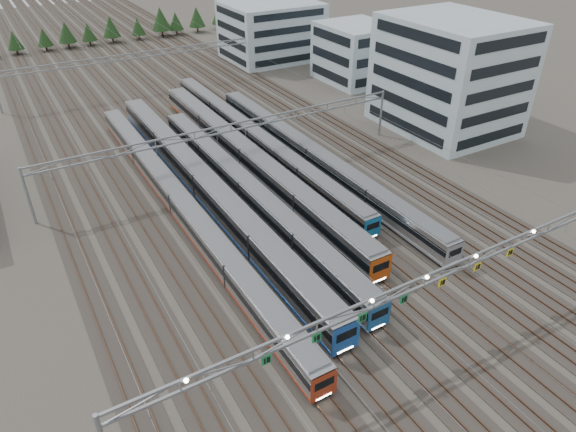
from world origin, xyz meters
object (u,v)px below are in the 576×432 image
train_a (179,203)px  depot_bldg_north (271,31)px  train_e (254,138)px  gantry_near (424,284)px  train_b (204,184)px  train_f (313,156)px  train_d (248,158)px  train_c (248,191)px  depot_bldg_mid (357,53)px  gantry_far (140,60)px  gantry_mid (231,133)px  depot_bldg_south (449,75)px

train_a → depot_bldg_north: bearing=52.2°
train_e → gantry_near: 47.05m
train_b → train_f: size_ratio=1.14×
train_e → gantry_near: size_ratio=1.11×
train_b → train_d: (9.00, 4.43, -0.06)m
train_c → depot_bldg_north: bearing=58.7°
train_a → depot_bldg_north: size_ratio=3.09×
train_d → depot_bldg_mid: bearing=34.4°
gantry_far → train_a: bearing=-102.1°
train_b → train_e: size_ratio=1.07×
train_d → train_e: train_d is taller
gantry_far → train_b: bearing=-97.7°
depot_bldg_mid → train_b: bearing=-146.9°
depot_bldg_mid → depot_bldg_north: 26.30m
gantry_mid → train_e: bearing=42.3°
train_b → gantry_near: bearing=-79.2°
gantry_near → depot_bldg_north: bearing=69.0°
train_a → depot_bldg_mid: (54.35, 35.03, 4.14)m
train_e → gantry_mid: 10.18m
gantry_mid → gantry_far: 45.00m
train_f → depot_bldg_south: size_ratio=2.65×
train_f → depot_bldg_north: (24.23, 57.30, 4.82)m
gantry_near → gantry_mid: gantry_near is taller
train_f → depot_bldg_north: size_ratio=2.65×
train_d → train_e: 8.11m
train_e → depot_bldg_south: 35.42m
train_a → train_c: 9.18m
train_b → gantry_near: size_ratio=1.18×
train_a → gantry_mid: (11.25, 7.62, 4.46)m
train_b → train_e: bearing=39.6°
train_f → train_d: bearing=155.4°
gantry_far → train_e: bearing=-80.1°
train_d → gantry_mid: gantry_mid is taller
train_b → train_c: size_ratio=1.19×
train_a → train_f: 22.69m
train_f → depot_bldg_mid: 45.43m
train_a → train_e: train_a is taller
depot_bldg_south → depot_bldg_mid: depot_bldg_south is taller
train_c → gantry_near: bearing=-85.9°
gantry_near → depot_bldg_mid: 80.14m
train_e → depot_bldg_mid: bearing=30.3°
depot_bldg_mid → depot_bldg_north: size_ratio=0.73×
train_c → depot_bldg_south: size_ratio=2.55×
train_f → gantry_mid: (-11.25, 4.72, 4.47)m
train_d → train_f: bearing=-24.6°
train_f → depot_bldg_mid: size_ratio=3.65×
gantry_mid → depot_bldg_south: depot_bldg_south is taller
train_c → depot_bldg_north: (37.73, 62.02, 4.74)m
gantry_mid → gantry_near: bearing=-90.1°
train_b → depot_bldg_north: 71.56m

